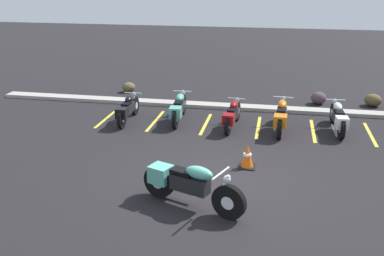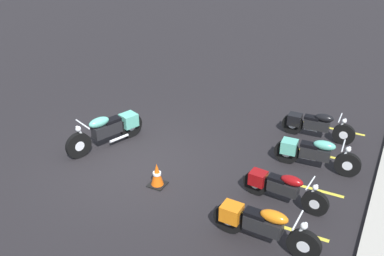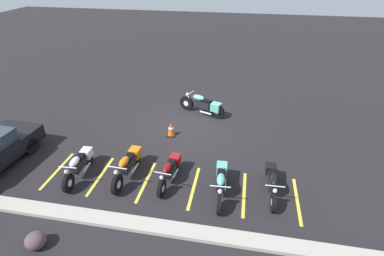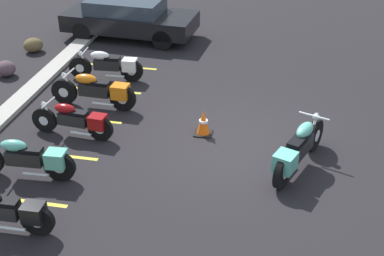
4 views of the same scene
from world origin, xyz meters
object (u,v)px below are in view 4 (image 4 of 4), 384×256
car_black (129,17)px  landscape_rock_2 (33,45)px  parked_bike_1 (28,158)px  parked_bike_2 (76,120)px  landscape_rock_0 (6,69)px  traffic_cone (203,123)px  parked_bike_3 (97,91)px  parked_bike_0 (3,211)px  parked_bike_4 (109,65)px  motorcycle_teal_featured (298,149)px

car_black → landscape_rock_2: car_black is taller
parked_bike_1 → parked_bike_2: 1.76m
landscape_rock_0 → traffic_cone: size_ratio=0.90×
parked_bike_3 → landscape_rock_0: size_ratio=4.13×
parked_bike_0 → traffic_cone: 4.88m
parked_bike_4 → traffic_cone: bearing=138.4°
motorcycle_teal_featured → parked_bike_4: motorcycle_teal_featured is taller
car_black → landscape_rock_2: bearing=-139.9°
traffic_cone → landscape_rock_0: bearing=70.9°
motorcycle_teal_featured → traffic_cone: 2.40m
parked_bike_3 → parked_bike_4: parked_bike_3 is taller
parked_bike_4 → parked_bike_3: bearing=95.6°
parked_bike_1 → landscape_rock_2: parked_bike_1 is taller
parked_bike_1 → landscape_rock_2: size_ratio=3.55×
landscape_rock_2 → parked_bike_4: bearing=-116.7°
motorcycle_teal_featured → car_black: car_black is taller
parked_bike_2 → landscape_rock_0: 4.28m
motorcycle_teal_featured → traffic_cone: (1.06, 2.15, -0.21)m
parked_bike_0 → car_black: car_black is taller
car_black → traffic_cone: 6.88m
landscape_rock_2 → parked_bike_3: bearing=-134.0°
parked_bike_3 → parked_bike_4: (1.66, 0.26, -0.03)m
traffic_cone → parked_bike_1: bearing=127.7°
parked_bike_0 → landscape_rock_2: 8.66m
motorcycle_teal_featured → landscape_rock_2: size_ratio=3.72×
parked_bike_1 → parked_bike_3: bearing=-97.9°
parked_bike_1 → parked_bike_4: bearing=-93.2°
parked_bike_3 → car_black: bearing=-79.2°
motorcycle_teal_featured → parked_bike_4: bearing=77.3°
parked_bike_2 → parked_bike_3: parked_bike_3 is taller
parked_bike_4 → landscape_rock_0: (-0.34, 2.97, -0.22)m
parked_bike_2 → car_black: 6.59m
traffic_cone → parked_bike_3: bearing=74.6°
parked_bike_1 → parked_bike_4: (4.85, -0.02, -0.01)m
landscape_rock_0 → landscape_rock_2: size_ratio=0.89×
parked_bike_2 → parked_bike_3: 1.46m
parked_bike_0 → car_black: size_ratio=0.46×
car_black → landscape_rock_2: 3.22m
parked_bike_1 → parked_bike_2: (1.73, -0.30, -0.03)m
landscape_rock_0 → traffic_cone: bearing=-109.1°
parked_bike_3 → landscape_rock_2: parked_bike_3 is taller
parked_bike_1 → landscape_rock_0: size_ratio=3.96×
parked_bike_2 → landscape_rock_0: bearing=-35.3°
motorcycle_teal_featured → traffic_cone: motorcycle_teal_featured is taller
parked_bike_1 → landscape_rock_0: (4.51, 2.96, -0.23)m
parked_bike_3 → landscape_rock_0: (1.32, 3.23, -0.25)m
motorcycle_teal_featured → parked_bike_2: motorcycle_teal_featured is taller
motorcycle_teal_featured → landscape_rock_2: motorcycle_teal_featured is taller
car_black → landscape_rock_0: size_ratio=8.12×
parked_bike_0 → car_black: 9.90m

